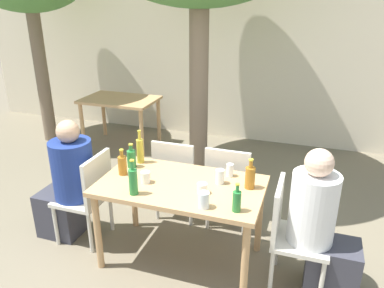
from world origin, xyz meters
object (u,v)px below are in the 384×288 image
amber_bottle_4 (122,165)px  patio_chair_0 (89,193)px  patio_chair_2 (177,174)px  drinking_glass_3 (230,170)px  person_seated_1 (321,231)px  drinking_glass_1 (204,200)px  person_seated_0 (68,185)px  drinking_glass_2 (146,177)px  dining_table_front (181,193)px  green_bottle_1 (133,181)px  amber_bottle_2 (250,177)px  dining_table_back (120,105)px  patio_chair_1 (290,230)px  drinking_glass_4 (220,177)px  oil_cruet_5 (140,150)px  patio_chair_3 (229,183)px  drinking_glass_0 (202,188)px  green_bottle_0 (131,158)px  green_bottle_3 (237,201)px

amber_bottle_4 → patio_chair_0: bearing=-178.9°
patio_chair_2 → drinking_glass_3: (0.64, -0.36, 0.31)m
person_seated_1 → drinking_glass_1: bearing=109.0°
person_seated_0 → drinking_glass_2: size_ratio=12.32×
dining_table_front → patio_chair_2: patio_chair_2 is taller
green_bottle_1 → amber_bottle_2: size_ratio=1.15×
person_seated_1 → dining_table_back: bearing=52.5°
patio_chair_0 → patio_chair_1: 1.86m
drinking_glass_3 → drinking_glass_4: (-0.05, -0.16, 0.01)m
person_seated_1 → drinking_glass_3: (-0.80, 0.27, 0.27)m
drinking_glass_1 → amber_bottle_4: bearing=160.2°
patio_chair_1 → oil_cruet_5: 1.52m
patio_chair_3 → person_seated_1: (0.88, -0.63, 0.04)m
patio_chair_0 → patio_chair_3: size_ratio=1.00×
dining_table_back → patio_chair_1: size_ratio=1.26×
dining_table_back → patio_chair_2: size_ratio=1.26×
drinking_glass_2 → drinking_glass_4: size_ratio=0.78×
person_seated_1 → person_seated_0: bearing=90.0°
dining_table_front → dining_table_back: 2.98m
amber_bottle_2 → amber_bottle_4: amber_bottle_2 is taller
patio_chair_1 → drinking_glass_0: patio_chair_1 is taller
dining_table_back → person_seated_0: size_ratio=0.93×
dining_table_back → drinking_glass_1: size_ratio=8.94×
patio_chair_0 → drinking_glass_2: patio_chair_0 is taller
patio_chair_2 → drinking_glass_0: 0.93m
person_seated_0 → dining_table_back: bearing=-163.0°
dining_table_front → patio_chair_0: patio_chair_0 is taller
amber_bottle_2 → drinking_glass_0: 0.41m
amber_bottle_4 → oil_cruet_5: 0.29m
amber_bottle_4 → drinking_glass_3: amber_bottle_4 is taller
dining_table_front → green_bottle_0: green_bottle_0 is taller
patio_chair_2 → drinking_glass_3: patio_chair_2 is taller
patio_chair_2 → patio_chair_3: 0.56m
patio_chair_2 → person_seated_0: person_seated_0 is taller
person_seated_0 → green_bottle_1: 0.97m
dining_table_front → green_bottle_3: size_ratio=6.13×
green_bottle_1 → drinking_glass_4: 0.73m
patio_chair_0 → drinking_glass_4: bearing=95.3°
dining_table_front → person_seated_0: person_seated_0 is taller
amber_bottle_4 → drinking_glass_4: amber_bottle_4 is taller
drinking_glass_4 → person_seated_0: bearing=-175.5°
patio_chair_2 → green_bottle_3: (0.82, -0.90, 0.34)m
patio_chair_0 → green_bottle_1: green_bottle_1 is taller
patio_chair_1 → person_seated_0: 2.09m
patio_chair_3 → green_bottle_3: (0.26, -0.90, 0.34)m
drinking_glass_1 → patio_chair_0: bearing=166.4°
patio_chair_0 → oil_cruet_5: 0.64m
person_seated_1 → drinking_glass_4: bearing=82.3°
green_bottle_0 → drinking_glass_0: 0.81m
dining_table_front → patio_chair_1: patio_chair_1 is taller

